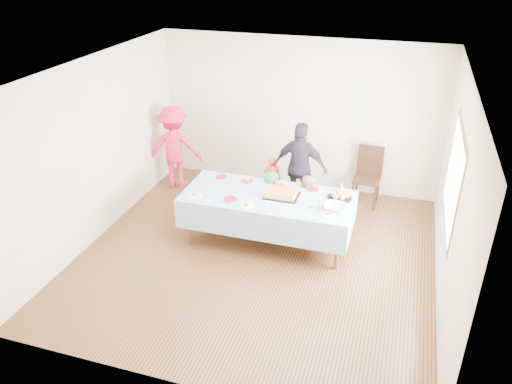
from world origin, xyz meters
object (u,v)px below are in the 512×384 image
party_table (268,199)px  dining_chair (368,172)px  birthday_cake (282,194)px  adult_left (175,147)px

party_table → dining_chair: (1.30, 1.74, -0.16)m
birthday_cake → adult_left: bearing=151.2°
dining_chair → adult_left: (-3.43, -0.41, 0.20)m
birthday_cake → dining_chair: (1.10, 1.69, -0.26)m
adult_left → birthday_cake: bearing=134.7°
party_table → dining_chair: bearing=53.3°
party_table → dining_chair: 2.17m
party_table → birthday_cake: birthday_cake is taller
birthday_cake → dining_chair: size_ratio=0.49×
birthday_cake → dining_chair: bearing=57.1°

